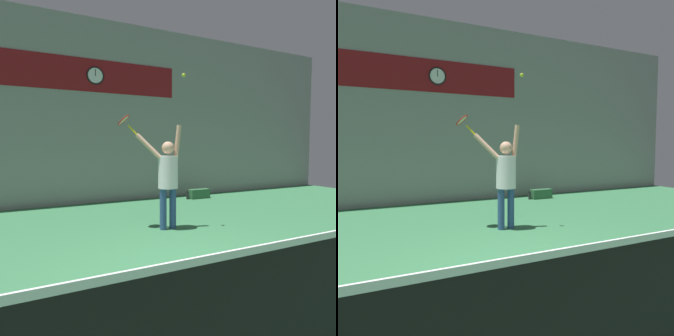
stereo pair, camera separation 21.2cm
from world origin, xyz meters
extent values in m
plane|color=#387A4C|center=(0.00, 0.00, 0.00)|extent=(18.00, 18.00, 0.00)
cube|color=gray|center=(0.00, 6.02, 2.50)|extent=(18.00, 0.10, 5.00)
cube|color=maroon|center=(0.00, 5.96, 3.46)|extent=(5.49, 0.02, 0.87)
cylinder|color=white|center=(0.38, 5.94, 3.46)|extent=(0.44, 0.02, 0.44)
torus|color=black|center=(0.38, 5.94, 3.46)|extent=(0.48, 0.04, 0.48)
cube|color=black|center=(0.38, 5.92, 3.54)|extent=(0.02, 0.01, 0.18)
cube|color=black|center=(0.00, -1.33, 0.46)|extent=(7.52, 0.01, 0.91)
cube|color=white|center=(0.00, -1.33, 0.93)|extent=(7.52, 0.02, 0.05)
cylinder|color=#2D4C7F|center=(0.69, 2.54, 0.39)|extent=(0.13, 0.13, 0.78)
cylinder|color=#2D4C7F|center=(0.89, 2.54, 0.39)|extent=(0.13, 0.13, 0.78)
cylinder|color=white|center=(0.79, 2.54, 1.09)|extent=(0.38, 0.38, 0.61)
sphere|color=#D8A884|center=(0.79, 2.54, 1.55)|extent=(0.24, 0.24, 0.24)
cylinder|color=#D8A884|center=(0.99, 2.52, 1.67)|extent=(0.18, 0.17, 0.62)
cylinder|color=#D8A884|center=(0.45, 2.69, 1.58)|extent=(0.45, 0.39, 0.49)
cylinder|color=yellow|center=(0.21, 2.87, 1.88)|extent=(0.17, 0.12, 0.20)
torus|color=red|center=(0.07, 2.96, 2.07)|extent=(0.34, 0.36, 0.21)
cylinder|color=beige|center=(0.07, 2.96, 2.07)|extent=(0.28, 0.30, 0.17)
sphere|color=#CCDB2D|center=(1.06, 2.43, 2.90)|extent=(0.07, 0.07, 0.07)
cylinder|color=#262628|center=(2.90, 5.27, 0.11)|extent=(0.08, 0.08, 0.22)
cylinder|color=black|center=(2.90, 5.27, 0.24)|extent=(0.04, 0.04, 0.04)
cube|color=#33663F|center=(3.29, 5.26, 0.14)|extent=(0.64, 0.24, 0.28)
camera|label=1|loc=(-2.11, -2.89, 1.61)|focal=35.00mm
camera|label=2|loc=(-1.92, -2.98, 1.61)|focal=35.00mm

